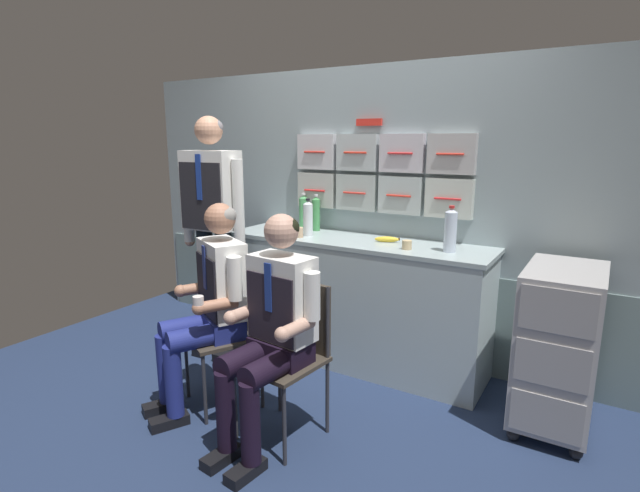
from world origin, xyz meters
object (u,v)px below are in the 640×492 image
object	(u,v)px
crew_member_left	(210,298)
crew_member_center	(272,323)
folding_chair_left	(236,320)
water_bottle_blue_cap	(450,230)
snack_banana	(387,239)
folding_chair_center	(292,341)
crew_member_standing	(212,214)
service_trolley	(558,344)
coffee_cup_spare	(299,232)

from	to	relation	value
crew_member_left	crew_member_center	world-z (taller)	crew_member_left
folding_chair_left	water_bottle_blue_cap	world-z (taller)	water_bottle_blue_cap
folding_chair_left	snack_banana	size ratio (longest dim) A/B	4.98
folding_chair_center	crew_member_center	size ratio (longest dim) A/B	0.68
folding_chair_center	snack_banana	bearing A→B (deg)	83.70
crew_member_left	crew_member_standing	world-z (taller)	crew_member_standing
crew_member_left	water_bottle_blue_cap	bearing A→B (deg)	41.26
service_trolley	folding_chair_left	size ratio (longest dim) A/B	1.09
crew_member_left	folding_chair_center	size ratio (longest dim) A/B	1.47
crew_member_left	crew_member_center	bearing A→B (deg)	-11.29
folding_chair_center	coffee_cup_spare	world-z (taller)	coffee_cup_spare
folding_chair_left	folding_chair_center	distance (m)	0.49
coffee_cup_spare	crew_member_standing	bearing A→B (deg)	-151.37
crew_member_standing	coffee_cup_spare	distance (m)	0.64
folding_chair_center	crew_member_center	bearing A→B (deg)	-96.32
folding_chair_left	service_trolley	bearing A→B (deg)	22.40
folding_chair_center	snack_banana	distance (m)	1.09
crew_member_center	coffee_cup_spare	bearing A→B (deg)	116.46
folding_chair_center	crew_member_center	distance (m)	0.23
crew_member_left	crew_member_standing	bearing A→B (deg)	131.08
coffee_cup_spare	snack_banana	distance (m)	0.65
crew_member_center	crew_member_left	bearing A→B (deg)	168.71
service_trolley	crew_member_standing	world-z (taller)	crew_member_standing
service_trolley	folding_chair_left	bearing A→B (deg)	-157.60
service_trolley	crew_member_center	xyz separation A→B (m)	(-1.27, -0.97, 0.19)
service_trolley	folding_chair_center	world-z (taller)	service_trolley
crew_member_standing	snack_banana	world-z (taller)	crew_member_standing
water_bottle_blue_cap	snack_banana	size ratio (longest dim) A/B	1.72
folding_chair_center	water_bottle_blue_cap	xyz separation A→B (m)	(0.57, 0.94, 0.53)
crew_member_standing	snack_banana	size ratio (longest dim) A/B	10.38
crew_member_standing	crew_member_center	bearing A→B (deg)	-33.27
folding_chair_left	crew_member_left	world-z (taller)	crew_member_left
folding_chair_left	crew_member_left	xyz separation A→B (m)	(-0.07, -0.14, 0.17)
crew_member_left	crew_member_center	size ratio (longest dim) A/B	1.01
crew_member_center	coffee_cup_spare	distance (m)	1.14
service_trolley	coffee_cup_spare	distance (m)	1.83
crew_member_standing	coffee_cup_spare	size ratio (longest dim) A/B	24.58
folding_chair_left	crew_member_center	world-z (taller)	crew_member_center
coffee_cup_spare	crew_member_center	bearing A→B (deg)	-63.54
service_trolley	water_bottle_blue_cap	distance (m)	0.90
folding_chair_left	snack_banana	world-z (taller)	snack_banana
crew_member_left	snack_banana	distance (m)	1.28
folding_chair_left	folding_chair_center	xyz separation A→B (m)	(0.49, -0.09, 0.00)
folding_chair_center	service_trolley	bearing A→B (deg)	32.76
service_trolley	coffee_cup_spare	bearing A→B (deg)	179.39
crew_member_center	water_bottle_blue_cap	bearing A→B (deg)	61.83
folding_chair_left	crew_member_standing	size ratio (longest dim) A/B	0.48
crew_member_standing	folding_chair_left	bearing A→B (deg)	-36.89
service_trolley	crew_member_left	bearing A→B (deg)	-154.62
service_trolley	crew_member_left	xyz separation A→B (m)	(-1.82, -0.86, 0.20)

